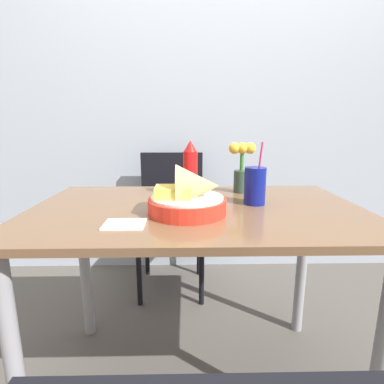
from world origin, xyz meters
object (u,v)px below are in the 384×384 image
(ketchup_bottle, at_px, (190,169))
(drink_cup, at_px, (255,187))
(food_basket, at_px, (190,197))
(flower_vase, at_px, (242,166))
(chair_far_window, at_px, (172,208))

(ketchup_bottle, height_order, drink_cup, drink_cup)
(food_basket, distance_m, flower_vase, 0.39)
(food_basket, height_order, ketchup_bottle, ketchup_bottle)
(food_basket, relative_size, drink_cup, 1.12)
(chair_far_window, relative_size, ketchup_bottle, 3.75)
(drink_cup, bearing_deg, flower_vase, 94.14)
(flower_vase, bearing_deg, food_basket, -125.55)
(chair_far_window, xyz_separation_m, food_basket, (0.11, -0.90, 0.29))
(food_basket, height_order, flower_vase, flower_vase)
(food_basket, bearing_deg, flower_vase, 54.45)
(drink_cup, height_order, flower_vase, drink_cup)
(ketchup_bottle, height_order, flower_vase, ketchup_bottle)
(food_basket, xyz_separation_m, ketchup_bottle, (0.00, 0.25, 0.05))
(chair_far_window, distance_m, flower_vase, 0.75)
(drink_cup, xyz_separation_m, flower_vase, (-0.01, 0.20, 0.05))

